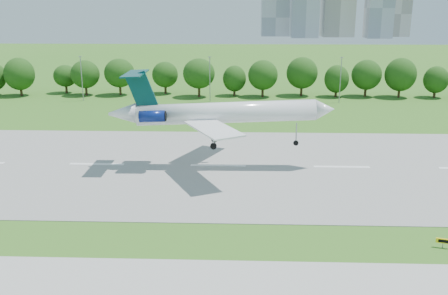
{
  "coord_description": "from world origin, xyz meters",
  "views": [
    {
      "loc": [
        23.83,
        -52.25,
        25.01
      ],
      "look_at": [
        21.21,
        18.0,
        5.12
      ],
      "focal_mm": 40.0,
      "sensor_mm": 36.0,
      "label": 1
    }
  ],
  "objects": [
    {
      "name": "runway",
      "position": [
        0.0,
        25.0,
        0.04
      ],
      "size": [
        400.0,
        45.0,
        0.08
      ],
      "primitive_type": "cube",
      "color": "gray",
      "rests_on": "ground"
    },
    {
      "name": "airliner",
      "position": [
        19.43,
        24.97,
        8.96
      ],
      "size": [
        35.88,
        26.21,
        12.06
      ],
      "rotation": [
        0.0,
        -0.04,
        0.02
      ],
      "color": "white",
      "rests_on": "ground"
    },
    {
      "name": "ground",
      "position": [
        0.0,
        0.0,
        0.0
      ],
      "size": [
        600.0,
        600.0,
        0.0
      ],
      "primitive_type": "plane",
      "color": "#2E6B1C",
      "rests_on": "ground"
    },
    {
      "name": "tree_line",
      "position": [
        0.0,
        92.0,
        6.19
      ],
      "size": [
        288.4,
        8.4,
        10.4
      ],
      "color": "#382314",
      "rests_on": "ground"
    },
    {
      "name": "taxi_sign_right",
      "position": [
        45.55,
        -2.69,
        0.78
      ],
      "size": [
        1.5,
        0.58,
        1.06
      ],
      "rotation": [
        0.0,
        0.0,
        -0.28
      ],
      "color": "gray",
      "rests_on": "ground"
    },
    {
      "name": "skyline",
      "position": [
        100.16,
        390.61,
        30.46
      ],
      "size": [
        127.0,
        52.0,
        80.0
      ],
      "color": "#B2B2B7",
      "rests_on": "ground"
    },
    {
      "name": "light_poles",
      "position": [
        -2.5,
        82.0,
        6.34
      ],
      "size": [
        175.9,
        0.25,
        12.19
      ],
      "color": "gray",
      "rests_on": "ground"
    }
  ]
}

